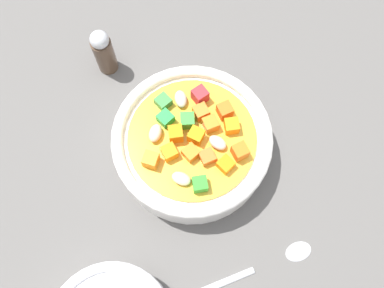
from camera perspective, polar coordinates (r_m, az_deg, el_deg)
The scene contains 4 objects.
ground_plane at distance 58.08cm, azimuth 0.00°, elevation -1.30°, with size 140.00×140.00×2.00cm, color #565451.
soup_bowl_main at distance 54.07cm, azimuth 0.01°, elevation 0.14°, with size 20.14×20.14×7.20cm.
spoon at distance 54.15cm, azimuth 7.39°, elevation -16.89°, with size 18.20×9.73×0.85cm.
pepper_shaker at distance 60.39cm, azimuth -11.87°, elevation 12.14°, with size 2.82×2.82×8.09cm.
Camera 1 is at (1.31, -18.40, 54.07)cm, focal length 39.48 mm.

